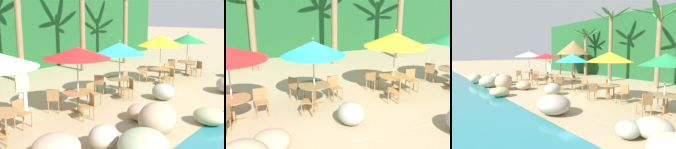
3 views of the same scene
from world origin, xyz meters
The scene contains 33 objects.
ground_plane centered at (0.00, 0.00, 0.00)m, with size 120.00×120.00×0.00m, color tan.
terrace_deck centered at (0.00, 0.00, 0.00)m, with size 18.00×5.20×0.01m.
foliage_backdrop centered at (0.00, 9.00, 3.00)m, with size 28.00×2.40×6.00m.
rock_seawall centered at (-1.07, -3.07, 0.36)m, with size 16.06×3.47×0.99m.
umbrella_white centered at (-5.72, 0.07, 2.23)m, with size 2.39×2.39×2.56m.
dining_table_white centered at (-5.72, 0.07, 0.61)m, with size 1.10×1.10×0.74m.
chair_white_seaward centered at (-4.89, 0.28, 0.51)m, with size 0.48×0.48×0.87m.
chair_white_inland centered at (-6.31, 0.68, 0.51)m, with size 0.59×0.59×0.87m.
chair_white_left centered at (-6.07, -0.71, 0.51)m, with size 0.58×0.58×0.87m.
umbrella_red centered at (-2.77, -0.04, 2.12)m, with size 2.35×2.35×2.43m.
dining_table_red centered at (-2.77, -0.04, 0.61)m, with size 1.10×1.10×0.74m.
chair_red_seaward centered at (-1.93, 0.09, 0.51)m, with size 0.44×0.44×0.87m.
chair_red_inland centered at (-3.37, 0.57, 0.51)m, with size 0.60×0.59×0.87m.
chair_red_left centered at (-3.05, -0.84, 0.51)m, with size 0.57×0.56×0.87m.
umbrella_teal centered at (-0.09, 0.21, 2.01)m, with size 2.15×2.15×2.36m.
dining_table_teal centered at (-0.09, 0.21, 0.61)m, with size 1.10×1.10×0.74m.
chair_teal_seaward centered at (0.74, 0.41, 0.51)m, with size 0.47×0.48×0.87m.
chair_teal_inland centered at (-0.58, 0.91, 0.51)m, with size 0.58×0.57×0.87m.
chair_teal_left centered at (-0.46, -0.56, 0.51)m, with size 0.58×0.58×0.87m.
umbrella_yellow centered at (3.01, 0.04, 2.12)m, with size 2.29×2.29×2.48m.
dining_table_yellow centered at (3.01, 0.04, 0.61)m, with size 1.10×1.10×0.74m.
chair_yellow_seaward centered at (3.87, 0.04, 0.51)m, with size 0.46×0.47×0.87m.
chair_yellow_inland centered at (2.46, 0.70, 0.51)m, with size 0.59×0.59×0.87m.
chair_yellow_left centered at (2.65, -0.73, 0.51)m, with size 0.58×0.58×0.87m.
umbrella_green centered at (5.79, -0.10, 2.07)m, with size 1.98×1.98×2.42m.
dining_table_green centered at (5.79, -0.10, 0.61)m, with size 1.10×1.10×0.74m.
chair_green_inland centered at (5.30, 0.60, 0.51)m, with size 0.58×0.57×0.87m.
chair_green_left centered at (5.50, -0.91, 0.51)m, with size 0.57×0.56×0.87m.
palm_tree_nearest centered at (-5.47, 6.47, 3.35)m, with size 2.84×3.00×4.79m.
palm_tree_second centered at (-1.42, 5.47, 3.88)m, with size 3.20×3.17×5.94m.
palm_tree_third centered at (2.75, 5.28, 3.64)m, with size 3.48×3.49×5.49m.
palapa_hut centered at (-6.87, 6.00, 2.95)m, with size 3.81×3.81×3.73m.
waiter_in_white centered at (-4.20, 1.18, 0.99)m, with size 0.52×0.33×1.70m.
Camera 3 is at (9.15, -7.38, 2.28)m, focal length 30.60 mm.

